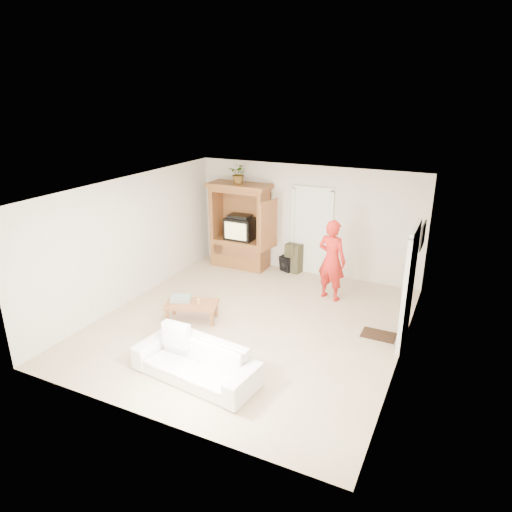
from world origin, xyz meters
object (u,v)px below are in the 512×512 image
at_px(armoire, 241,231).
at_px(man, 332,260).
at_px(sofa, 196,361).
at_px(coffee_table, 192,305).

distance_m(armoire, man, 2.75).
distance_m(sofa, coffee_table, 1.92).
distance_m(armoire, sofa, 4.90).
height_order(sofa, coffee_table, sofa).
height_order(armoire, man, armoire).
height_order(man, sofa, man).
xyz_separation_m(armoire, coffee_table, (0.49, -3.02, -0.59)).
bearing_deg(man, armoire, -5.00).
distance_m(man, coffee_table, 3.04).
relative_size(armoire, man, 1.21).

